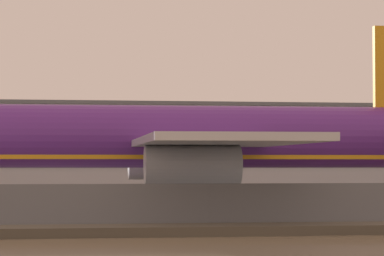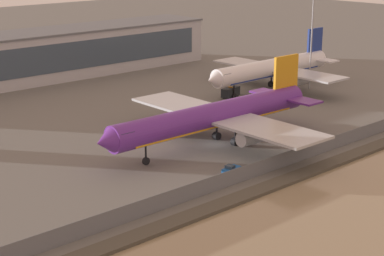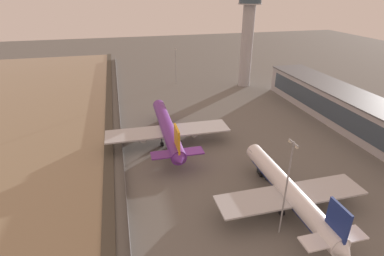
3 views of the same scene
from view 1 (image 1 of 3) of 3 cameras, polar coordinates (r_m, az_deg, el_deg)
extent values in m
plane|color=#66635E|center=(67.02, -1.17, -5.33)|extent=(500.00, 500.00, 0.00)
cube|color=#474238|center=(46.75, 1.84, -6.39)|extent=(320.00, 3.00, 0.50)
cube|color=slate|center=(51.13, 0.97, -4.91)|extent=(280.00, 0.08, 2.50)
cylinder|color=slate|center=(51.13, 0.97, -4.91)|extent=(0.10, 0.10, 2.50)
cylinder|color=#602889|center=(66.59, -1.69, -0.54)|extent=(43.60, 5.06, 4.57)
cube|color=orange|center=(66.56, -1.69, -1.62)|extent=(37.05, 4.07, 0.82)
cube|color=#B7BABF|center=(56.48, 1.56, -0.82)|extent=(9.82, 21.01, 0.46)
cube|color=#B7BABF|center=(77.19, -0.85, -1.19)|extent=(9.82, 21.01, 0.46)
cylinder|color=#B7BABF|center=(57.93, 0.03, -2.32)|extent=(6.12, 2.58, 2.51)
cylinder|color=#B7BABF|center=(75.38, -1.69, -2.29)|extent=(6.12, 2.58, 2.51)
cylinder|color=black|center=(64.58, 1.22, -3.70)|extent=(0.37, 0.37, 2.67)
cylinder|color=black|center=(64.63, 1.22, -4.88)|extent=(1.48, 1.04, 1.47)
cylinder|color=black|center=(69.32, 0.62, -3.60)|extent=(0.37, 0.37, 2.67)
cylinder|color=black|center=(69.37, 0.62, -4.70)|extent=(1.48, 1.04, 1.47)
cone|color=white|center=(92.88, 9.88, -1.10)|extent=(2.90, 4.20, 4.18)
cube|color=#232D3D|center=(93.78, 11.46, -0.77)|extent=(2.45, 3.76, 1.32)
cube|color=#19519E|center=(53.53, -9.20, -5.30)|extent=(3.42, 2.10, 1.11)
cube|color=#283847|center=(53.44, -9.62, -4.44)|extent=(1.31, 1.45, 0.50)
cylinder|color=black|center=(52.75, -10.17, -5.77)|extent=(0.73, 0.33, 0.70)
cylinder|color=black|center=(54.10, -10.35, -5.68)|extent=(0.73, 0.33, 0.70)
cylinder|color=black|center=(53.04, -8.03, -5.76)|extent=(0.73, 0.33, 0.70)
cylinder|color=black|center=(54.38, -8.27, -5.67)|extent=(0.73, 0.33, 0.70)
cube|color=#B2B2B7|center=(137.95, -2.61, -1.22)|extent=(100.47, 15.96, 12.04)
cube|color=#3D4C5B|center=(129.94, -2.27, -0.89)|extent=(92.43, 0.16, 7.22)
cube|color=#5B5E63|center=(138.20, -2.60, 1.38)|extent=(101.07, 16.56, 0.50)
camera|label=2|loc=(76.83, -107.01, 25.23)|focal=60.00mm
camera|label=3|loc=(122.07, 54.01, 20.82)|focal=28.00mm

